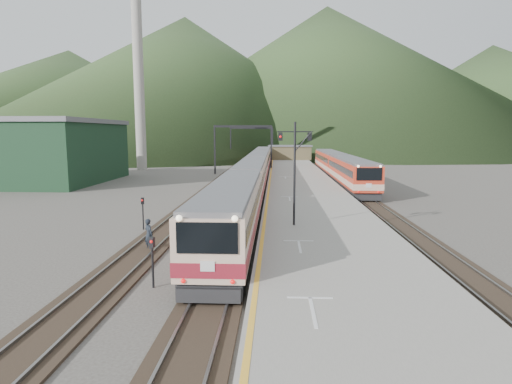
{
  "coord_description": "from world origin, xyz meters",
  "views": [
    {
      "loc": [
        2.57,
        -15.23,
        6.75
      ],
      "look_at": [
        0.98,
        18.98,
        2.0
      ],
      "focal_mm": 30.0,
      "sensor_mm": 36.0,
      "label": 1
    }
  ],
  "objects_px": {
    "second_train": "(339,166)",
    "worker": "(149,235)",
    "signal_mast": "(295,162)",
    "main_train": "(256,170)"
  },
  "relations": [
    {
      "from": "main_train",
      "to": "second_train",
      "type": "relative_size",
      "value": 1.96
    },
    {
      "from": "signal_mast",
      "to": "worker",
      "type": "height_order",
      "value": "signal_mast"
    },
    {
      "from": "signal_mast",
      "to": "worker",
      "type": "relative_size",
      "value": 3.46
    },
    {
      "from": "second_train",
      "to": "signal_mast",
      "type": "distance_m",
      "value": 35.72
    },
    {
      "from": "main_train",
      "to": "signal_mast",
      "type": "height_order",
      "value": "signal_mast"
    },
    {
      "from": "worker",
      "to": "second_train",
      "type": "bearing_deg",
      "value": -69.24
    },
    {
      "from": "signal_mast",
      "to": "worker",
      "type": "xyz_separation_m",
      "value": [
        -8.47,
        -2.65,
        -4.01
      ]
    },
    {
      "from": "second_train",
      "to": "main_train",
      "type": "bearing_deg",
      "value": -150.82
    },
    {
      "from": "second_train",
      "to": "worker",
      "type": "bearing_deg",
      "value": -113.47
    },
    {
      "from": "main_train",
      "to": "second_train",
      "type": "height_order",
      "value": "second_train"
    }
  ]
}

